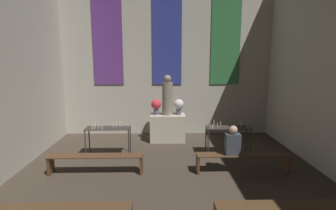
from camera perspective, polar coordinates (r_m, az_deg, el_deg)
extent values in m
cube|color=#B2AD9E|center=(9.80, -0.24, 10.78)|extent=(7.88, 0.12, 5.90)
cube|color=#60337F|center=(9.94, -13.04, 13.92)|extent=(1.07, 0.03, 3.30)
cube|color=navy|center=(9.74, -0.24, 14.25)|extent=(1.07, 0.03, 3.30)
cube|color=#33723F|center=(10.02, 12.47, 13.91)|extent=(1.07, 0.03, 3.30)
cube|color=#BCB29E|center=(9.10, -0.11, -4.97)|extent=(1.19, 0.68, 0.93)
cylinder|color=gray|center=(8.90, -0.12, 1.38)|extent=(0.36, 0.36, 1.11)
sphere|color=gray|center=(8.82, -0.12, 5.75)|extent=(0.25, 0.25, 0.25)
cylinder|color=#4C5666|center=(8.97, -2.59, -1.34)|extent=(0.17, 0.17, 0.25)
sphere|color=#DB3342|center=(8.93, -2.60, 0.18)|extent=(0.34, 0.34, 0.34)
cylinder|color=#4C5666|center=(8.99, 2.35, -1.32)|extent=(0.17, 0.17, 0.25)
sphere|color=silver|center=(8.94, 2.37, 0.20)|extent=(0.34, 0.34, 0.34)
cube|color=#332D28|center=(7.87, -12.94, -4.92)|extent=(1.30, 0.46, 0.02)
cylinder|color=#332D28|center=(7.95, -17.54, -8.11)|extent=(0.04, 0.04, 0.81)
cylinder|color=#332D28|center=(7.70, -8.54, -8.34)|extent=(0.04, 0.04, 0.81)
cylinder|color=#332D28|center=(8.32, -16.77, -7.27)|extent=(0.04, 0.04, 0.81)
cylinder|color=#332D28|center=(8.08, -8.19, -7.45)|extent=(0.04, 0.04, 0.81)
cylinder|color=silver|center=(7.87, -10.42, -4.12)|extent=(0.02, 0.02, 0.17)
sphere|color=#F9CC4C|center=(7.85, -10.44, -3.42)|extent=(0.02, 0.02, 0.02)
cylinder|color=silver|center=(7.79, -15.77, -4.52)|extent=(0.02, 0.02, 0.16)
sphere|color=#F9CC4C|center=(7.76, -15.81, -3.85)|extent=(0.02, 0.02, 0.02)
cylinder|color=silver|center=(7.72, -14.14, -4.83)|extent=(0.02, 0.02, 0.09)
sphere|color=#F9CC4C|center=(7.70, -14.16, -4.40)|extent=(0.02, 0.02, 0.02)
cylinder|color=silver|center=(7.85, -11.84, -4.27)|extent=(0.02, 0.02, 0.15)
sphere|color=#F9CC4C|center=(7.83, -11.86, -3.65)|extent=(0.02, 0.02, 0.02)
cylinder|color=silver|center=(8.01, -15.54, -4.16)|extent=(0.02, 0.02, 0.15)
sphere|color=#F9CC4C|center=(7.99, -15.57, -3.56)|extent=(0.02, 0.02, 0.02)
cylinder|color=silver|center=(7.82, -16.19, -4.59)|extent=(0.02, 0.02, 0.13)
sphere|color=#F9CC4C|center=(7.80, -16.22, -4.04)|extent=(0.02, 0.02, 0.02)
cylinder|color=silver|center=(7.91, -9.93, -4.27)|extent=(0.02, 0.02, 0.11)
sphere|color=#F9CC4C|center=(7.90, -9.95, -3.80)|extent=(0.02, 0.02, 0.02)
cylinder|color=silver|center=(7.81, -14.89, -4.65)|extent=(0.02, 0.02, 0.10)
sphere|color=#F9CC4C|center=(7.80, -14.91, -4.19)|extent=(0.02, 0.02, 0.02)
cylinder|color=silver|center=(7.88, -11.21, -4.18)|extent=(0.02, 0.02, 0.16)
sphere|color=#F9CC4C|center=(7.86, -11.24, -3.54)|extent=(0.02, 0.02, 0.02)
cube|color=#332D28|center=(7.95, 12.98, -4.77)|extent=(1.30, 0.46, 0.02)
cylinder|color=#332D28|center=(7.75, 8.74, -8.22)|extent=(0.04, 0.04, 0.81)
cylinder|color=#332D28|center=(8.06, 17.54, -7.87)|extent=(0.04, 0.04, 0.81)
cylinder|color=#332D28|center=(8.13, 8.24, -7.34)|extent=(0.04, 0.04, 0.81)
cylinder|color=#332D28|center=(8.42, 16.66, -7.05)|extent=(0.04, 0.04, 0.81)
cylinder|color=silver|center=(8.03, 9.97, -3.87)|extent=(0.02, 0.02, 0.16)
sphere|color=#F9CC4C|center=(8.01, 9.99, -3.24)|extent=(0.02, 0.02, 0.02)
cylinder|color=silver|center=(7.70, 9.71, -4.69)|extent=(0.02, 0.02, 0.10)
sphere|color=#F9CC4C|center=(7.68, 9.73, -4.24)|extent=(0.02, 0.02, 0.02)
cylinder|color=silver|center=(7.85, 9.17, -4.35)|extent=(0.02, 0.02, 0.11)
sphere|color=#F9CC4C|center=(7.83, 9.19, -3.87)|extent=(0.02, 0.02, 0.02)
cylinder|color=silver|center=(7.96, 11.37, -4.14)|extent=(0.02, 0.02, 0.13)
sphere|color=#F9CC4C|center=(7.94, 11.39, -3.58)|extent=(0.02, 0.02, 0.02)
cylinder|color=silver|center=(8.12, 15.55, -4.17)|extent=(0.02, 0.02, 0.10)
sphere|color=#F9CC4C|center=(8.10, 15.57, -3.75)|extent=(0.02, 0.02, 0.02)
cylinder|color=silver|center=(7.90, 10.69, -4.31)|extent=(0.02, 0.02, 0.11)
sphere|color=#F9CC4C|center=(7.89, 10.71, -3.85)|extent=(0.02, 0.02, 0.02)
cylinder|color=silver|center=(7.69, 9.64, -4.70)|extent=(0.02, 0.02, 0.10)
sphere|color=#F9CC4C|center=(7.68, 9.65, -4.25)|extent=(0.02, 0.02, 0.02)
cylinder|color=silver|center=(8.02, 16.90, -4.17)|extent=(0.02, 0.02, 0.16)
sphere|color=#F9CC4C|center=(8.00, 16.94, -3.54)|extent=(0.02, 0.02, 0.02)
cylinder|color=silver|center=(8.10, 15.62, -3.97)|extent=(0.02, 0.02, 0.16)
sphere|color=#F9CC4C|center=(8.08, 15.65, -3.34)|extent=(0.02, 0.02, 0.02)
cube|color=#4C331E|center=(4.80, -22.62, -20.17)|extent=(2.30, 0.36, 0.03)
cube|color=#4C331E|center=(4.93, 24.36, -19.42)|extent=(2.30, 0.36, 0.03)
cube|color=#4C331E|center=(6.81, -15.46, -10.60)|extent=(2.30, 0.36, 0.03)
cube|color=#4C331E|center=(7.24, -24.19, -11.86)|extent=(0.06, 0.32, 0.44)
cube|color=#4C331E|center=(6.72, -5.81, -12.73)|extent=(0.06, 0.32, 0.44)
cube|color=#4C331E|center=(6.91, 15.94, -10.33)|extent=(2.30, 0.36, 0.03)
cube|color=#4C331E|center=(6.75, 6.49, -12.61)|extent=(0.06, 0.32, 0.44)
cube|color=#4C331E|center=(7.39, 24.36, -11.44)|extent=(0.06, 0.32, 0.44)
cube|color=#383D47|center=(6.74, 13.88, -8.25)|extent=(0.36, 0.24, 0.53)
sphere|color=tan|center=(6.64, 14.02, -5.24)|extent=(0.21, 0.21, 0.21)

